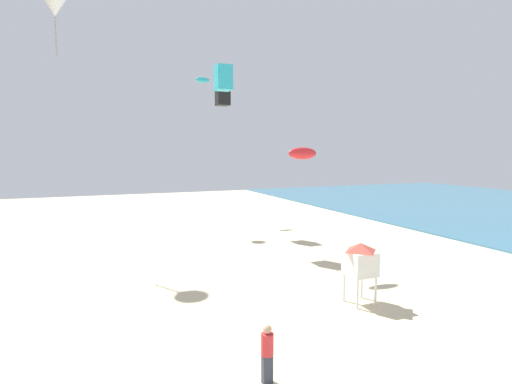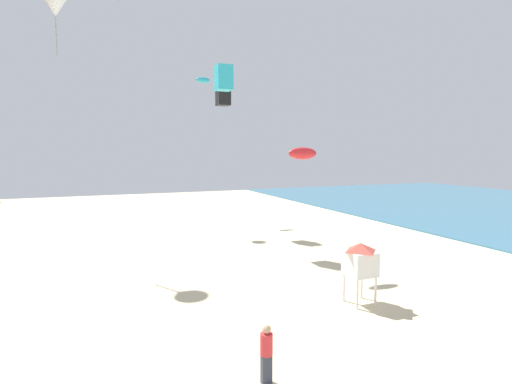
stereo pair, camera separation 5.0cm
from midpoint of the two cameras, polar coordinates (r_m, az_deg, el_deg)
name	(u,v)px [view 1 (the left image)]	position (r m, az deg, el deg)	size (l,w,h in m)	color
kite_flyer	(267,351)	(11.32, 1.52, -22.17)	(0.34, 0.34, 1.64)	#383D4C
lifeguard_stand	(360,260)	(16.82, 14.93, -9.57)	(1.10, 1.10, 2.55)	white
kite_cyan_parafoil	(202,80)	(37.69, -7.87, 15.93)	(1.32, 0.37, 0.51)	#2DB7CC
kite_white_delta_2	(54,5)	(27.12, -27.44, 23.05)	(1.50, 1.50, 3.42)	white
kite_black_box	(223,95)	(31.61, -4.95, 13.88)	(1.00, 1.00, 1.57)	black
kite_cyan_box_2	(223,78)	(26.57, -4.86, 16.29)	(1.02, 1.02, 1.60)	#2DB7CC
kite_red_parafoil	(303,153)	(20.52, 6.75, 5.63)	(1.62, 0.45, 0.63)	red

